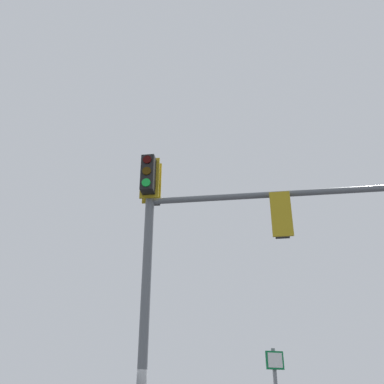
% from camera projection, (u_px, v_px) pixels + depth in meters
% --- Properties ---
extents(signal_mast_assembly, '(5.63, 1.52, 7.20)m').
position_uv_depth(signal_mast_assembly, '(187.00, 241.00, 10.02)').
color(signal_mast_assembly, slate).
rests_on(signal_mast_assembly, ground).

